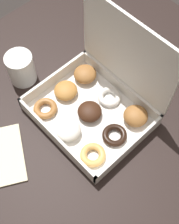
% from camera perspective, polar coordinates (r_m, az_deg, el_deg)
% --- Properties ---
extents(ground_plane, '(8.00, 8.00, 0.00)m').
position_cam_1_polar(ground_plane, '(1.57, 2.30, -13.51)').
color(ground_plane, '#2D2826').
extents(dining_table, '(1.07, 1.00, 0.73)m').
position_cam_1_polar(dining_table, '(0.98, 3.60, -3.30)').
color(dining_table, black).
rests_on(dining_table, ground_plane).
extents(donut_box, '(0.32, 0.26, 0.29)m').
position_cam_1_polar(donut_box, '(0.86, 1.50, 2.40)').
color(donut_box, white).
rests_on(donut_box, dining_table).
extents(coffee_mug, '(0.08, 0.08, 0.10)m').
position_cam_1_polar(coffee_mug, '(0.95, -12.43, 7.89)').
color(coffee_mug, white).
rests_on(coffee_mug, dining_table).
extents(paper_napkin, '(0.20, 0.17, 0.01)m').
position_cam_1_polar(paper_napkin, '(0.87, -15.42, -7.68)').
color(paper_napkin, beige).
rests_on(paper_napkin, dining_table).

